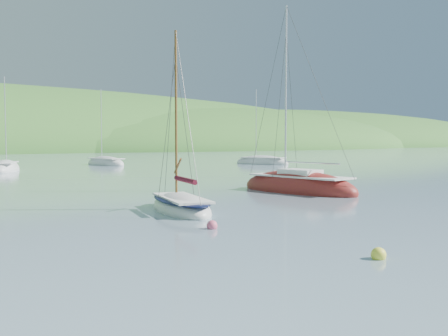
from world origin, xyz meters
TOP-DOWN VIEW (x-y plane):
  - ground at (0.00, 0.00)m, footprint 700.00×700.00m
  - daysailer_white at (0.06, 8.88)m, footprint 3.46×6.43m
  - sloop_red at (10.80, 12.39)m, footprint 4.42×9.42m
  - distant_sloop_a at (-0.93, 47.21)m, footprint 5.25×8.49m
  - distant_sloop_b at (13.04, 53.59)m, footprint 4.25×8.33m
  - distant_sloop_d at (32.37, 43.55)m, footprint 5.99×8.55m
  - mooring_buoys at (1.00, 4.23)m, footprint 20.99×13.06m

SIDE VIEW (x-z plane):
  - ground at x=0.00m, z-range 0.00..0.00m
  - mooring_buoys at x=1.00m, z-range -0.10..0.34m
  - distant_sloop_b at x=13.04m, z-range -5.48..5.86m
  - distant_sloop_a at x=-0.93m, z-range -5.53..5.91m
  - distant_sloop_d at x=32.37m, z-range -5.59..5.98m
  - daysailer_white at x=0.06m, z-range -4.48..4.91m
  - sloop_red at x=10.80m, z-range -6.46..6.94m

